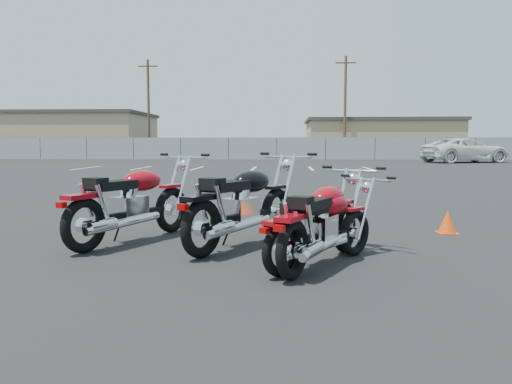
# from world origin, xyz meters

# --- Properties ---
(ground) EXTENTS (120.00, 120.00, 0.00)m
(ground) POSITION_xyz_m (0.00, 0.00, 0.00)
(ground) COLOR black
(ground) RESTS_ON ground
(motorcycle_front_red) EXTENTS (1.50, 2.30, 1.17)m
(motorcycle_front_red) POSITION_xyz_m (-1.44, 0.29, 0.53)
(motorcycle_front_red) COLOR black
(motorcycle_front_red) RESTS_ON ground
(motorcycle_second_black) EXTENTS (1.63, 2.29, 1.18)m
(motorcycle_second_black) POSITION_xyz_m (0.06, 0.09, 0.54)
(motorcycle_second_black) COLOR black
(motorcycle_second_black) RESTS_ON ground
(motorcycle_third_red) EXTENTS (1.52, 1.68, 0.94)m
(motorcycle_third_red) POSITION_xyz_m (0.99, -0.89, 0.43)
(motorcycle_third_red) COLOR black
(motorcycle_third_red) RESTS_ON ground
(motorcycle_rear_red) EXTENTS (1.33, 2.03, 1.03)m
(motorcycle_rear_red) POSITION_xyz_m (1.00, -0.85, 0.47)
(motorcycle_rear_red) COLOR black
(motorcycle_rear_red) RESTS_ON ground
(training_cone_near) EXTENTS (0.28, 0.28, 0.34)m
(training_cone_near) POSITION_xyz_m (2.99, 1.19, 0.17)
(training_cone_near) COLOR #F4480C
(training_cone_near) RESTS_ON ground
(chainlink_fence) EXTENTS (80.06, 0.06, 1.80)m
(chainlink_fence) POSITION_xyz_m (-0.00, 35.00, 0.90)
(chainlink_fence) COLOR gray
(chainlink_fence) RESTS_ON ground
(tan_building_west) EXTENTS (18.40, 10.40, 4.30)m
(tan_building_west) POSITION_xyz_m (-22.00, 42.00, 2.16)
(tan_building_west) COLOR tan
(tan_building_west) RESTS_ON ground
(tan_building_east) EXTENTS (14.40, 9.40, 3.70)m
(tan_building_east) POSITION_xyz_m (10.00, 44.00, 1.86)
(tan_building_east) COLOR tan
(tan_building_east) RESTS_ON ground
(utility_pole_b) EXTENTS (1.80, 0.24, 9.00)m
(utility_pole_b) POSITION_xyz_m (-12.00, 40.00, 4.69)
(utility_pole_b) COLOR #4A3222
(utility_pole_b) RESTS_ON ground
(utility_pole_c) EXTENTS (1.80, 0.24, 9.00)m
(utility_pole_c) POSITION_xyz_m (6.00, 39.00, 4.69)
(utility_pole_c) COLOR #4A3222
(utility_pole_c) RESTS_ON ground
(parking_line_stripes) EXTENTS (15.12, 4.00, 0.01)m
(parking_line_stripes) POSITION_xyz_m (-2.50, 20.00, 0.00)
(parking_line_stripes) COLOR silver
(parking_line_stripes) RESTS_ON ground
(white_van) EXTENTS (4.83, 7.45, 2.63)m
(white_van) POSITION_xyz_m (13.12, 29.11, 1.32)
(white_van) COLOR silver
(white_van) RESTS_ON ground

